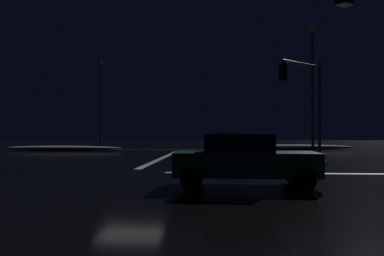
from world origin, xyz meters
The scene contains 14 objects.
ground centered at (0.00, 0.00, -0.05)m, with size 120.00×120.00×0.10m, color black.
stop_line_north centered at (0.00, 9.21, 0.00)m, with size 0.35×15.87×0.01m.
centre_line_ns centered at (0.00, 20.81, 0.00)m, with size 22.00×0.15×0.01m.
crosswalk_bar_east centered at (9.31, 0.00, 0.00)m, with size 15.87×0.40×0.01m.
snow_bank_left_curb centered at (-10.01, 18.56, 0.19)m, with size 10.29×1.50×0.39m.
snow_bank_right_curb centered at (10.01, 21.60, 0.23)m, with size 10.73×1.50×0.45m.
sedan_silver centered at (4.03, 11.90, 0.80)m, with size 2.02×4.33×1.57m.
sedan_blue centered at (3.84, 18.41, 0.80)m, with size 2.02×4.33×1.57m.
sedan_white centered at (4.21, 24.62, 0.80)m, with size 2.02×4.33×1.57m.
sedan_black centered at (3.98, 31.35, 0.80)m, with size 2.02×4.33×1.57m.
sedan_green_crossing centered at (4.28, -3.97, 0.80)m, with size 4.33×2.02×1.57m.
traffic_signal_ne centered at (8.47, 8.47, 4.05)m, with size 2.91×2.91×5.89m.
streetlamp_left_far centered at (-10.31, 30.81, 5.54)m, with size 0.44×0.44×9.67m.
streetlamp_right_near centered at (10.31, 14.81, 5.37)m, with size 0.44×0.44×9.35m.
Camera 1 is at (3.61, -16.51, 1.64)m, focal length 39.22 mm.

